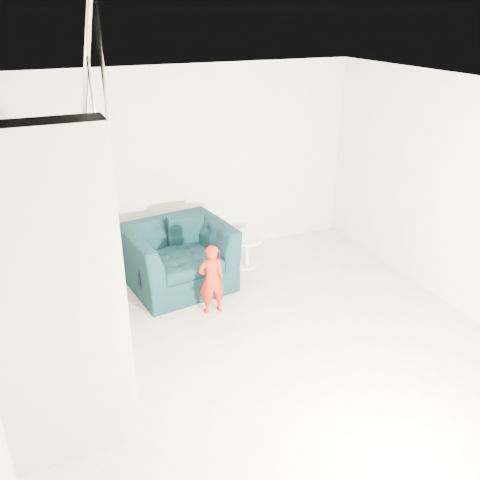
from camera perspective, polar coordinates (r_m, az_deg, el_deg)
name	(u,v)px	position (r m, az deg, el deg)	size (l,w,h in m)	color
floor	(273,360)	(5.45, 3.69, -13.32)	(5.50, 5.50, 0.00)	tan
ceiling	(282,94)	(4.35, 4.68, 15.99)	(5.50, 5.50, 0.00)	silver
back_wall	(185,166)	(7.14, -6.15, 8.23)	(5.00, 5.00, 0.00)	#BEB09B
right_wall	(477,205)	(6.23, 25.04, 3.56)	(5.50, 5.50, 0.00)	#BEB09B
armchair	(178,257)	(6.61, -6.95, -1.90)	(1.28, 1.12, 0.83)	black
toddler	(211,279)	(6.00, -3.22, -4.43)	(0.32, 0.21, 0.88)	#A00905
side_table	(246,247)	(7.12, 0.73, -0.81)	(0.43, 0.43, 0.43)	silver
staircase	(53,297)	(4.96, -20.28, -5.97)	(1.02, 3.03, 3.62)	#ADA089
cushion	(185,230)	(6.79, -6.21, 1.11)	(0.47, 0.14, 0.45)	black
throw	(136,260)	(6.39, -11.60, -2.17)	(0.05, 0.49, 0.55)	black
phone	(219,255)	(5.83, -2.36, -1.72)	(0.02, 0.05, 0.10)	black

